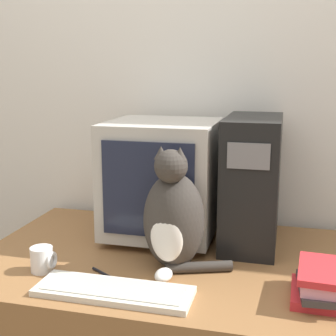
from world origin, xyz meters
TOP-DOWN VIEW (x-y plane):
  - wall_back at (0.00, 0.90)m, footprint 7.00×0.05m
  - crt_monitor at (-0.08, 0.60)m, footprint 0.40×0.40m
  - computer_tower at (0.25, 0.63)m, footprint 0.19×0.40m
  - keyboard at (-0.09, 0.12)m, footprint 0.45×0.15m
  - cat at (0.03, 0.34)m, footprint 0.29×0.25m
  - book_stack at (0.47, 0.23)m, footprint 0.16×0.22m
  - pen at (-0.16, 0.22)m, footprint 0.12×0.08m
  - mug at (-0.36, 0.21)m, footprint 0.08×0.07m

SIDE VIEW (x-z plane):
  - pen at x=-0.16m, z-range 0.74..0.75m
  - keyboard at x=-0.09m, z-range 0.74..0.76m
  - mug at x=-0.36m, z-range 0.74..0.82m
  - book_stack at x=0.47m, z-range 0.74..0.84m
  - cat at x=0.03m, z-range 0.71..1.11m
  - crt_monitor at x=-0.08m, z-range 0.75..1.19m
  - computer_tower at x=0.25m, z-range 0.74..1.21m
  - wall_back at x=0.00m, z-range 0.00..2.50m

